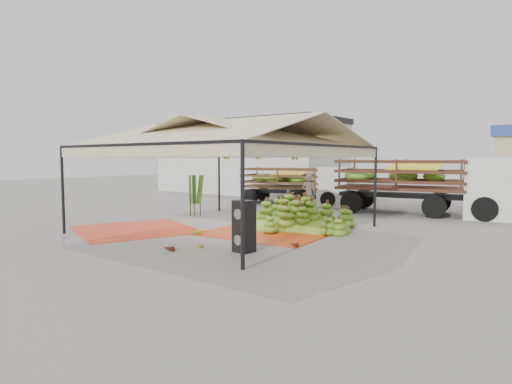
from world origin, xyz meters
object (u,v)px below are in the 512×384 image
Objects in this scene: vendor at (309,194)px; speaker_stack at (244,226)px; truck_left at (301,181)px; truck_right at (430,180)px; banana_heap at (293,212)px.

speaker_stack is at bearing 103.71° from vendor.
vendor is 0.29× the size of truck_left.
vendor is at bearing -155.23° from truck_right.
banana_heap is 4.84m from speaker_stack.
truck_left reaches higher than vendor.
banana_heap is at bearing 112.69° from speaker_stack.
banana_heap is at bearing 106.84° from vendor.
speaker_stack is 12.95m from truck_left.
vendor is 0.24× the size of truck_right.
speaker_stack is at bearing -80.19° from truck_left.
truck_right reaches higher than banana_heap.
truck_left is at bearing 121.18° from speaker_stack.
speaker_stack is (1.33, -4.65, 0.15)m from banana_heap.
truck_right is (3.20, 6.70, 1.05)m from banana_heap.
truck_left is at bearing 167.79° from truck_right.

